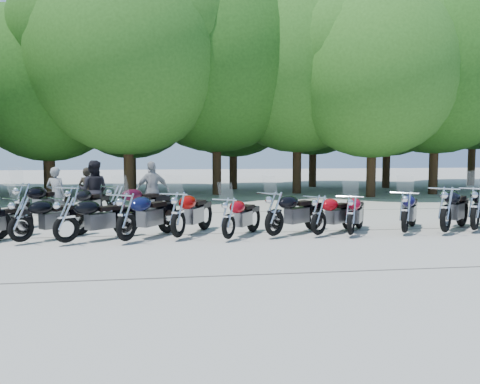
{
  "coord_description": "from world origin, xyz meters",
  "views": [
    {
      "loc": [
        -1.93,
        -11.74,
        2.23
      ],
      "look_at": [
        0.0,
        1.5,
        1.1
      ],
      "focal_mm": 38.0,
      "sensor_mm": 36.0,
      "label": 1
    }
  ],
  "objects": [
    {
      "name": "ground",
      "position": [
        0.0,
        0.0,
        0.0
      ],
      "size": [
        90.0,
        90.0,
        0.0
      ],
      "primitive_type": "plane",
      "color": "#9D9A8E",
      "rests_on": "ground"
    },
    {
      "name": "tree_2",
      "position": [
        -7.25,
        12.84,
        5.31
      ],
      "size": [
        7.31,
        7.31,
        8.97
      ],
      "color": "#3A2614",
      "rests_on": "ground"
    },
    {
      "name": "tree_3",
      "position": [
        -3.57,
        11.24,
        6.32
      ],
      "size": [
        8.7,
        8.7,
        10.67
      ],
      "color": "#3A2614",
      "rests_on": "ground"
    },
    {
      "name": "tree_4",
      "position": [
        0.54,
        13.09,
        6.64
      ],
      "size": [
        9.13,
        9.13,
        11.2
      ],
      "color": "#3A2614",
      "rests_on": "ground"
    },
    {
      "name": "tree_5",
      "position": [
        4.61,
        13.2,
        6.57
      ],
      "size": [
        9.04,
        9.04,
        11.1
      ],
      "color": "#3A2614",
      "rests_on": "ground"
    },
    {
      "name": "tree_6",
      "position": [
        7.55,
        10.82,
        5.81
      ],
      "size": [
        8.0,
        8.0,
        9.82
      ],
      "color": "#3A2614",
      "rests_on": "ground"
    },
    {
      "name": "tree_7",
      "position": [
        11.2,
        11.78,
        6.39
      ],
      "size": [
        8.79,
        8.79,
        10.79
      ],
      "color": "#3A2614",
      "rests_on": "ground"
    },
    {
      "name": "tree_10",
      "position": [
        -8.29,
        16.97,
        5.66
      ],
      "size": [
        7.78,
        7.78,
        9.55
      ],
      "color": "#3A2614",
      "rests_on": "ground"
    },
    {
      "name": "tree_11",
      "position": [
        -3.76,
        16.43,
        5.49
      ],
      "size": [
        7.56,
        7.56,
        9.28
      ],
      "color": "#3A2614",
      "rests_on": "ground"
    },
    {
      "name": "tree_12",
      "position": [
        1.8,
        16.47,
        5.72
      ],
      "size": [
        7.88,
        7.88,
        9.67
      ],
      "color": "#3A2614",
      "rests_on": "ground"
    },
    {
      "name": "tree_13",
      "position": [
        6.69,
        17.47,
        6.04
      ],
      "size": [
        8.31,
        8.31,
        10.2
      ],
      "color": "#3A2614",
      "rests_on": "ground"
    },
    {
      "name": "tree_14",
      "position": [
        10.68,
        16.09,
        5.83
      ],
      "size": [
        8.02,
        8.02,
        9.84
      ],
      "color": "#3A2614",
      "rests_on": "ground"
    },
    {
      "name": "tree_15",
      "position": [
        16.61,
        17.02,
        7.03
      ],
      "size": [
        9.67,
        9.67,
        11.86
      ],
      "color": "#3A2614",
      "rests_on": "ground"
    },
    {
      "name": "motorcycle_2",
      "position": [
        -5.3,
        0.61,
        0.63
      ],
      "size": [
        2.06,
        2.07,
        1.27
      ],
      "primitive_type": null,
      "rotation": [
        0.0,
        0.0,
        2.36
      ],
      "color": "black",
      "rests_on": "ground"
    },
    {
      "name": "motorcycle_3",
      "position": [
        -4.24,
        0.36,
        0.64
      ],
      "size": [
        2.21,
        1.96,
        1.29
      ],
      "primitive_type": null,
      "rotation": [
        0.0,
        0.0,
        2.24
      ],
      "color": "black",
      "rests_on": "ground"
    },
    {
      "name": "motorcycle_4",
      "position": [
        -2.88,
        0.35,
        0.68
      ],
      "size": [
        1.96,
        2.42,
        1.37
      ],
      "primitive_type": null,
      "rotation": [
        0.0,
        0.0,
        2.55
      ],
      "color": "#0C1035",
      "rests_on": "ground"
    },
    {
      "name": "motorcycle_5",
      "position": [
        -1.65,
        0.66,
        0.68
      ],
      "size": [
        1.72,
        2.46,
        1.35
      ],
      "primitive_type": null,
      "rotation": [
        0.0,
        0.0,
        2.68
      ],
      "color": "#930705",
      "rests_on": "ground"
    },
    {
      "name": "motorcycle_6",
      "position": [
        -0.45,
        0.33,
        0.6
      ],
      "size": [
        1.7,
        2.15,
        1.21
      ],
      "primitive_type": null,
      "rotation": [
        0.0,
        0.0,
        2.57
      ],
      "color": "maroon",
      "rests_on": "ground"
    },
    {
      "name": "motorcycle_7",
      "position": [
        0.73,
        0.57,
        0.67
      ],
      "size": [
        2.3,
        2.02,
        1.33
      ],
      "primitive_type": null,
      "rotation": [
        0.0,
        0.0,
        2.24
      ],
      "color": "black",
      "rests_on": "ground"
    },
    {
      "name": "motorcycle_8",
      "position": [
        1.88,
        0.56,
        0.61
      ],
      "size": [
        2.07,
        1.88,
        1.22
      ],
      "primitive_type": null,
      "rotation": [
        0.0,
        0.0,
        2.27
      ],
      "color": "#A0050E",
      "rests_on": "ground"
    },
    {
      "name": "motorcycle_9",
      "position": [
        2.68,
        0.44,
        0.62
      ],
      "size": [
        1.64,
        2.23,
        1.23
      ],
      "primitive_type": null,
      "rotation": [
        0.0,
        0.0,
        2.63
      ],
      "color": "maroon",
      "rests_on": "ground"
    },
    {
      "name": "motorcycle_10",
      "position": [
        4.19,
        0.55,
        0.65
      ],
      "size": [
        1.85,
        2.31,
        1.3
      ],
      "primitive_type": null,
      "rotation": [
        0.0,
        0.0,
        2.56
      ],
      "color": "#110E3F",
      "rests_on": "ground"
    },
    {
      "name": "motorcycle_11",
      "position": [
        5.25,
        0.43,
        0.72
      ],
      "size": [
        2.32,
        2.35,
        1.43
      ],
      "primitive_type": null,
      "rotation": [
        0.0,
        0.0,
        2.37
      ],
      "color": "black",
      "rests_on": "ground"
    },
    {
      "name": "motorcycle_12",
      "position": [
        6.22,
        0.65,
        0.7
      ],
      "size": [
        2.24,
        2.31,
        1.4
      ],
      "primitive_type": null,
      "rotation": [
        0.0,
        0.0,
        2.39
      ],
      "color": "black",
      "rests_on": "ground"
    },
    {
      "name": "motorcycle_14",
      "position": [
        -5.96,
        3.25,
        0.73
      ],
      "size": [
        1.79,
        2.66,
        1.45
      ],
      "primitive_type": null,
      "rotation": [
        0.0,
        0.0,
        2.71
      ],
      "color": "black",
      "rests_on": "ground"
    },
    {
      "name": "motorcycle_15",
      "position": [
        -4.57,
        3.05,
        0.68
      ],
      "size": [
        1.57,
        2.49,
        1.35
      ],
      "primitive_type": null,
      "rotation": [
        0.0,
        0.0,
        2.76
      ],
      "color": "black",
      "rests_on": "ground"
    },
    {
      "name": "motorcycle_16",
      "position": [
        -3.38,
        3.16,
        0.68
      ],
      "size": [
        2.3,
        2.09,
        1.35
      ],
      "primitive_type": null,
      "rotation": [
        0.0,
        0.0,
        2.27
      ],
      "color": "#3C081A",
      "rests_on": "ground"
    },
    {
      "name": "rider_0",
      "position": [
        -5.28,
        4.41,
        0.85
      ],
      "size": [
        0.71,
        0.57,
        1.69
      ],
      "primitive_type": "imported",
      "rotation": [
        0.0,
        0.0,
        2.84
      ],
      "color": "gray",
      "rests_on": "ground"
    },
    {
      "name": "rider_1",
      "position": [
        -4.16,
        4.43,
        0.94
      ],
      "size": [
        1.01,
        0.84,
        1.89
      ],
      "primitive_type": "imported",
      "rotation": [
        0.0,
        0.0,
        3.0
      ],
      "color": "black",
      "rests_on": "ground"
    },
    {
      "name": "rider_2",
      "position": [
        -2.36,
        4.32,
        0.93
      ],
      "size": [
        1.17,
        0.76,
        1.85
      ],
      "primitive_type": "imported",
      "rotation": [
        0.0,
        0.0,
        3.44
      ],
      "color": "#98999B",
      "rests_on": "ground"
    },
    {
      "name": "rider_3",
      "position": [
        -4.51,
        5.49,
        0.82
      ],
      "size": [
        0.68,
        0.54,
        1.64
      ],
      "primitive_type": "imported",
      "rotation": [
        0.0,
        0.0,
        2.87
      ],
      "color": "black",
      "rests_on": "ground"
    }
  ]
}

